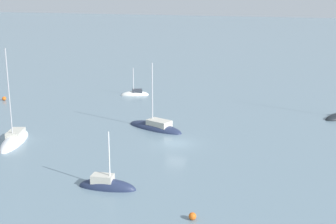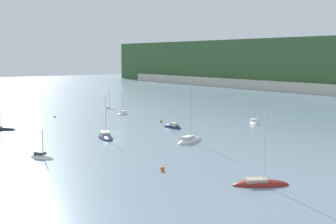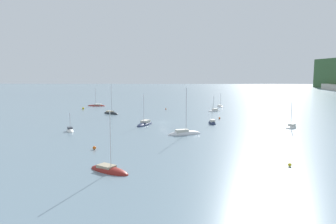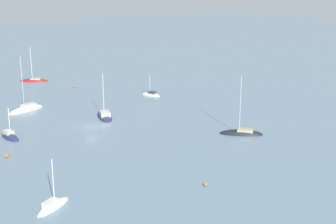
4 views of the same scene
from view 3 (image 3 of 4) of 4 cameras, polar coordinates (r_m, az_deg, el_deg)
ground_plane at (r=101.59m, az=-0.88°, el=-1.82°), size 600.00×600.00×0.00m
sailboat_0 at (r=130.27m, az=8.04°, el=0.16°), size 4.36×5.76×6.81m
sailboat_1 at (r=100.08m, az=7.68°, el=-1.96°), size 5.92×2.58×6.60m
sailboat_2 at (r=152.32m, az=-12.32°, el=1.07°), size 3.29×8.64×8.57m
sailboat_3 at (r=53.79m, az=-10.22°, el=-10.06°), size 6.42×8.01×10.61m
sailboat_4 at (r=146.91m, az=9.07°, el=0.92°), size 5.84×3.49×6.80m
sailboat_5 at (r=90.42m, az=-16.67°, el=-3.20°), size 5.30×3.71×5.79m
sailboat_6 at (r=97.28m, az=-4.10°, el=-2.17°), size 9.32×5.32×9.88m
sailboat_7 at (r=82.51m, az=2.84°, el=-3.86°), size 5.23×9.05×12.81m
sailboat_8 at (r=123.76m, az=-9.90°, el=-0.26°), size 7.08×7.59×11.64m
sailboat_9 at (r=98.16m, az=20.66°, el=-2.53°), size 5.74×5.23×7.98m
mooring_buoy_0 at (r=59.08m, az=20.44°, el=-8.60°), size 0.61×0.61×0.61m
mooring_buoy_1 at (r=68.67m, az=-12.70°, el=-6.10°), size 0.70×0.70×0.70m
mooring_buoy_2 at (r=140.76m, az=-14.55°, el=0.64°), size 0.84×0.84×0.84m
mooring_buoy_3 at (r=109.87m, az=8.95°, el=-1.06°), size 0.64×0.64×0.64m
mooring_buoy_4 at (r=135.25m, az=-0.36°, el=0.54°), size 0.51×0.51×0.51m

